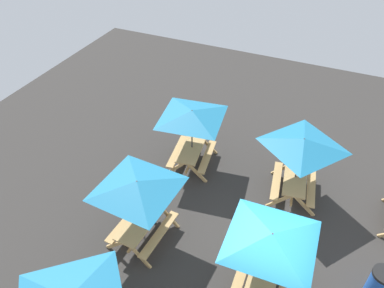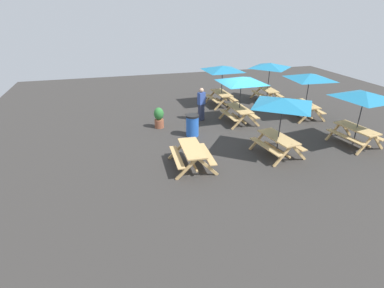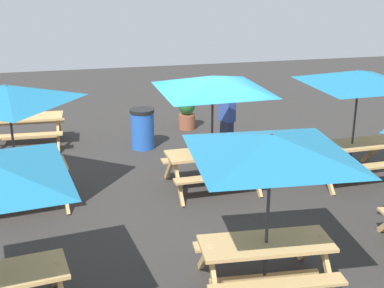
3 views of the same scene
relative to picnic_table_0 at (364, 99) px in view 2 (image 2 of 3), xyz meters
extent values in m
plane|color=#33302D|center=(-3.45, -3.51, -1.99)|extent=(26.09, 26.09, 0.00)
cube|color=tan|center=(0.00, 0.00, -1.25)|extent=(1.88, 0.95, 0.05)
cube|color=tan|center=(0.08, -0.54, -1.54)|extent=(1.82, 0.51, 0.04)
cube|color=tan|center=(-0.08, 0.54, -1.54)|extent=(1.82, 0.51, 0.04)
cube|color=tan|center=(-0.72, -0.47, -1.62)|extent=(0.17, 0.80, 0.81)
cube|color=tan|center=(-0.82, 0.25, -1.62)|extent=(0.17, 0.80, 0.81)
cube|color=tan|center=(0.82, -0.25, -1.62)|extent=(0.17, 0.80, 0.81)
cube|color=tan|center=(0.72, 0.47, -1.62)|extent=(0.17, 0.80, 0.81)
cube|color=tan|center=(0.00, 0.00, -1.77)|extent=(1.55, 0.29, 0.06)
cylinder|color=#2D2D33|center=(0.00, 0.00, -0.84)|extent=(0.04, 0.04, 2.30)
pyramid|color=teal|center=(0.00, 0.00, 0.17)|extent=(2.80, 2.80, 0.28)
cube|color=tan|center=(0.04, -7.08, -1.25)|extent=(1.83, 0.77, 0.05)
cube|color=tan|center=(0.02, -7.62, -1.54)|extent=(1.81, 0.33, 0.04)
cube|color=tan|center=(0.06, -6.53, -1.54)|extent=(1.81, 0.33, 0.04)
cube|color=tan|center=(-0.75, -7.41, -1.62)|extent=(0.09, 0.80, 0.81)
cube|color=tan|center=(-0.72, -6.68, -1.62)|extent=(0.09, 0.80, 0.81)
cube|color=tan|center=(0.81, -7.47, -1.62)|extent=(0.09, 0.80, 0.81)
cube|color=tan|center=(0.84, -6.74, -1.62)|extent=(0.09, 0.80, 0.81)
cube|color=tan|center=(0.04, -7.08, -1.77)|extent=(1.56, 0.13, 0.06)
cube|color=tan|center=(-3.53, -0.02, -1.25)|extent=(1.84, 0.81, 0.05)
cube|color=tan|center=(-3.57, -0.56, -1.54)|extent=(1.81, 0.37, 0.04)
cube|color=tan|center=(-3.50, 0.53, -1.54)|extent=(1.81, 0.37, 0.04)
cube|color=tan|center=(-4.33, -0.33, -1.62)|extent=(0.11, 0.80, 0.81)
cube|color=tan|center=(-4.29, 0.40, -1.62)|extent=(0.11, 0.80, 0.81)
cube|color=tan|center=(-2.78, -0.43, -1.62)|extent=(0.11, 0.80, 0.81)
cube|color=tan|center=(-2.73, 0.30, -1.62)|extent=(0.11, 0.80, 0.81)
cube|color=tan|center=(-3.53, -0.02, -1.77)|extent=(1.56, 0.17, 0.06)
cylinder|color=#2D2D33|center=(-3.53, -0.02, -0.84)|extent=(0.04, 0.04, 2.30)
pyramid|color=teal|center=(-3.53, -0.02, 0.17)|extent=(2.82, 2.82, 0.28)
cube|color=tan|center=(-0.02, -3.61, -1.25)|extent=(1.88, 0.95, 0.05)
cube|color=tan|center=(0.06, -4.15, -1.54)|extent=(1.82, 0.52, 0.04)
cube|color=tan|center=(-0.10, -3.06, -1.54)|extent=(1.82, 0.52, 0.04)
cube|color=tan|center=(-0.74, -4.08, -1.62)|extent=(0.18, 0.80, 0.81)
cube|color=tan|center=(-0.84, -3.36, -1.62)|extent=(0.18, 0.80, 0.81)
cube|color=tan|center=(0.81, -3.86, -1.62)|extent=(0.18, 0.80, 0.81)
cube|color=tan|center=(0.70, -3.13, -1.62)|extent=(0.18, 0.80, 0.81)
cube|color=tan|center=(-0.02, -3.61, -1.77)|extent=(1.55, 0.30, 0.06)
cylinder|color=#2D2D33|center=(-0.02, -3.61, -0.84)|extent=(0.04, 0.04, 2.30)
pyramid|color=teal|center=(-0.02, -3.61, 0.17)|extent=(2.27, 2.27, 0.28)
cube|color=tan|center=(-6.70, -3.45, -1.25)|extent=(1.83, 0.78, 0.05)
cube|color=tan|center=(-6.68, -4.00, -1.54)|extent=(1.81, 0.34, 0.04)
cube|color=tan|center=(-6.73, -2.90, -1.54)|extent=(1.81, 0.34, 0.04)
cube|color=tan|center=(-7.46, -3.85, -1.62)|extent=(0.10, 0.80, 0.81)
cube|color=tan|center=(-7.50, -3.12, -1.62)|extent=(0.10, 0.80, 0.81)
cube|color=tan|center=(-5.90, -3.78, -1.62)|extent=(0.10, 0.80, 0.81)
cube|color=tan|center=(-5.94, -3.05, -1.62)|extent=(0.10, 0.80, 0.81)
cube|color=tan|center=(-6.70, -3.45, -1.77)|extent=(1.56, 0.14, 0.06)
cylinder|color=#2D2D33|center=(-6.70, -3.45, -0.84)|extent=(0.04, 0.04, 2.30)
pyramid|color=teal|center=(-6.70, -3.45, 0.17)|extent=(2.83, 2.83, 0.28)
cube|color=tan|center=(-6.78, -0.43, -1.25)|extent=(1.84, 0.81, 0.05)
cube|color=tan|center=(-6.82, -0.98, -1.54)|extent=(1.81, 0.37, 0.04)
cube|color=tan|center=(-6.75, 0.11, -1.54)|extent=(1.81, 0.37, 0.04)
cube|color=tan|center=(-7.59, -0.75, -1.62)|extent=(0.11, 0.80, 0.81)
cube|color=tan|center=(-7.54, -0.02, -1.62)|extent=(0.11, 0.80, 0.81)
cube|color=tan|center=(-6.03, -0.85, -1.62)|extent=(0.11, 0.80, 0.81)
cube|color=tan|center=(-5.98, -0.12, -1.62)|extent=(0.11, 0.80, 0.81)
cube|color=tan|center=(-6.78, -0.43, -1.77)|extent=(1.56, 0.17, 0.06)
cylinder|color=#2D2D33|center=(-6.78, -0.43, -0.84)|extent=(0.04, 0.04, 2.30)
pyramid|color=teal|center=(-6.78, -0.43, 0.17)|extent=(2.12, 2.12, 0.28)
cube|color=tan|center=(-3.73, -3.61, -1.25)|extent=(1.83, 0.77, 0.05)
cube|color=tan|center=(-3.71, -4.16, -1.54)|extent=(1.81, 0.33, 0.04)
cube|color=tan|center=(-3.76, -3.06, -1.54)|extent=(1.81, 0.33, 0.04)
cube|color=tan|center=(-4.50, -4.01, -1.62)|extent=(0.09, 0.80, 0.81)
cube|color=tan|center=(-4.53, -3.28, -1.62)|extent=(0.09, 0.80, 0.81)
cube|color=tan|center=(-2.94, -3.94, -1.62)|extent=(0.09, 0.80, 0.81)
cube|color=tan|center=(-2.97, -3.22, -1.62)|extent=(0.09, 0.80, 0.81)
cube|color=tan|center=(-3.73, -3.61, -1.77)|extent=(1.56, 0.13, 0.06)
cylinder|color=#2D2D33|center=(-3.73, -3.61, -0.84)|extent=(0.04, 0.04, 2.30)
pyramid|color=teal|center=(-3.73, -3.61, 0.17)|extent=(2.83, 2.83, 0.28)
cylinder|color=blue|center=(-2.72, -6.30, -1.54)|extent=(0.56, 0.56, 0.90)
cylinder|color=black|center=(-2.72, -6.30, -1.05)|extent=(0.59, 0.59, 0.08)
cylinder|color=#935138|center=(-4.11, -7.57, -1.79)|extent=(0.44, 0.44, 0.40)
ellipsoid|color=#2D7233|center=(-4.11, -7.57, -1.29)|extent=(0.46, 0.46, 0.60)
cube|color=#2D334C|center=(-4.56, -5.33, -1.56)|extent=(0.28, 0.33, 0.85)
cube|color=#334C99|center=(-4.56, -5.33, -0.84)|extent=(0.35, 0.42, 0.60)
sphere|color=tan|center=(-4.56, -5.33, -0.43)|extent=(0.22, 0.22, 0.22)
camera|label=1|loc=(-9.19, -4.08, 7.07)|focal=35.00mm
camera|label=2|loc=(9.29, -9.60, 3.33)|focal=28.00mm
camera|label=3|loc=(-1.11, 5.98, 2.41)|focal=50.00mm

